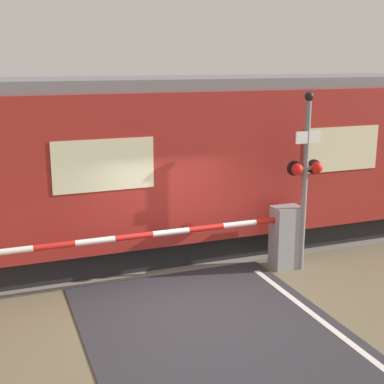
# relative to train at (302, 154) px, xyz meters

# --- Properties ---
(ground_plane) EXTENTS (80.00, 80.00, 0.00)m
(ground_plane) POSITION_rel_train_xyz_m (-4.14, -3.11, -2.01)
(ground_plane) COLOR #6B6047
(track_bed) EXTENTS (36.00, 3.20, 0.13)m
(track_bed) POSITION_rel_train_xyz_m (-4.14, 0.00, -1.99)
(track_bed) COLOR slate
(track_bed) RESTS_ON ground_plane
(train) EXTENTS (19.38, 3.15, 3.94)m
(train) POSITION_rel_train_xyz_m (0.00, 0.00, 0.00)
(train) COLOR black
(train) RESTS_ON ground_plane
(crossing_barrier) EXTENTS (6.26, 0.44, 1.33)m
(crossing_barrier) POSITION_rel_train_xyz_m (-2.11, -2.07, -1.27)
(crossing_barrier) COLOR gray
(crossing_barrier) RESTS_ON ground_plane
(signal_post) EXTENTS (0.76, 0.26, 3.70)m
(signal_post) POSITION_rel_train_xyz_m (-1.36, -2.28, 0.08)
(signal_post) COLOR gray
(signal_post) RESTS_ON ground_plane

